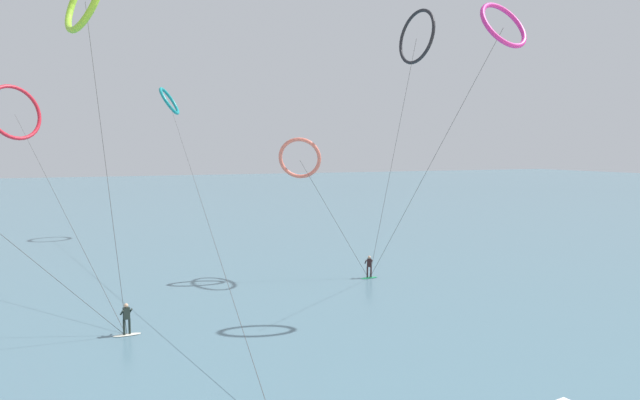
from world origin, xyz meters
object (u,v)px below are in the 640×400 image
(kite_crimson, at_px, (15,113))
(kite_magenta, at_px, (503,26))
(surfer_emerald, at_px, (369,268))
(kite_coral, at_px, (300,158))
(surfer_ivory, at_px, (127,321))
(kite_charcoal, at_px, (416,37))
(kite_teal, at_px, (169,101))

(kite_crimson, bearing_deg, kite_magenta, -84.39)
(kite_crimson, height_order, kite_magenta, kite_magenta)
(kite_crimson, distance_m, kite_magenta, 39.39)
(surfer_emerald, relative_size, kite_coral, 0.16)
(surfer_ivory, height_order, kite_magenta, kite_magenta)
(kite_magenta, xyz_separation_m, kite_charcoal, (1.29, 10.89, 1.52))
(kite_crimson, relative_size, kite_charcoal, 1.26)
(kite_crimson, xyz_separation_m, kite_charcoal, (28.88, -16.95, 5.38))
(surfer_ivory, relative_size, kite_coral, 0.16)
(surfer_emerald, bearing_deg, kite_coral, 172.52)
(surfer_ivory, xyz_separation_m, kite_coral, (12.87, 8.42, 8.25))
(kite_crimson, distance_m, kite_teal, 17.08)
(kite_teal, distance_m, kite_charcoal, 30.46)
(surfer_ivory, relative_size, kite_charcoal, 0.08)
(kite_crimson, bearing_deg, kite_charcoal, -69.54)
(surfer_ivory, xyz_separation_m, surfer_emerald, (17.58, 6.23, 0.00))
(kite_coral, xyz_separation_m, kite_magenta, (7.54, -12.65, 7.63))
(kite_coral, distance_m, kite_charcoal, 12.84)
(kite_teal, bearing_deg, surfer_emerald, -134.44)
(kite_magenta, bearing_deg, surfer_emerald, 97.47)
(surfer_emerald, bearing_deg, kite_charcoal, 23.38)
(kite_coral, bearing_deg, surfer_ivory, 62.31)
(surfer_emerald, xyz_separation_m, kite_charcoal, (4.12, 0.43, 17.40))
(surfer_emerald, distance_m, kite_coral, 9.75)
(surfer_ivory, xyz_separation_m, kite_charcoal, (21.70, 6.66, 17.40))
(surfer_ivory, distance_m, kite_magenta, 26.21)
(kite_teal, relative_size, kite_magenta, 2.64)
(surfer_emerald, distance_m, kite_charcoal, 17.89)
(kite_crimson, relative_size, kite_magenta, 1.41)
(surfer_ivory, bearing_deg, surfer_emerald, 6.07)
(kite_crimson, bearing_deg, surfer_emerald, -74.20)
(surfer_ivory, height_order, kite_charcoal, kite_charcoal)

